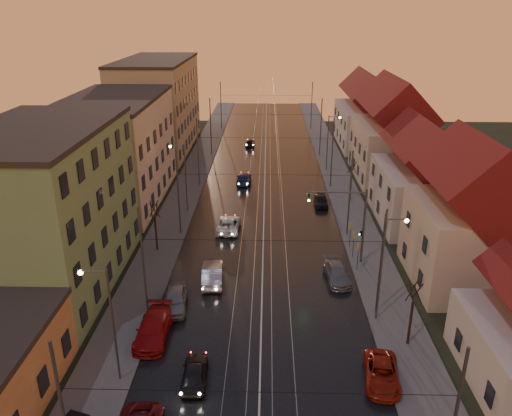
# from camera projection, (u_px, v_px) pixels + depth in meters

# --- Properties ---
(ground) EXTENTS (160.00, 160.00, 0.00)m
(ground) POSITION_uv_depth(u_px,v_px,m) (259.00, 406.00, 29.35)
(ground) COLOR black
(ground) RESTS_ON ground
(road) EXTENTS (16.00, 120.00, 0.04)m
(road) POSITION_uv_depth(u_px,v_px,m) (265.00, 184.00, 66.44)
(road) COLOR black
(road) RESTS_ON ground
(sidewalk_left) EXTENTS (4.00, 120.00, 0.15)m
(sidewalk_left) POSITION_uv_depth(u_px,v_px,m) (190.00, 183.00, 66.64)
(sidewalk_left) COLOR #4C4C4C
(sidewalk_left) RESTS_ON ground
(sidewalk_right) EXTENTS (4.00, 120.00, 0.15)m
(sidewalk_right) POSITION_uv_depth(u_px,v_px,m) (340.00, 184.00, 66.20)
(sidewalk_right) COLOR #4C4C4C
(sidewalk_right) RESTS_ON ground
(tram_rail_0) EXTENTS (0.06, 120.00, 0.03)m
(tram_rail_0) POSITION_uv_depth(u_px,v_px,m) (248.00, 183.00, 66.48)
(tram_rail_0) COLOR gray
(tram_rail_0) RESTS_ON road
(tram_rail_1) EXTENTS (0.06, 120.00, 0.03)m
(tram_rail_1) POSITION_uv_depth(u_px,v_px,m) (259.00, 183.00, 66.44)
(tram_rail_1) COLOR gray
(tram_rail_1) RESTS_ON road
(tram_rail_2) EXTENTS (0.06, 120.00, 0.03)m
(tram_rail_2) POSITION_uv_depth(u_px,v_px,m) (270.00, 183.00, 66.41)
(tram_rail_2) COLOR gray
(tram_rail_2) RESTS_ON road
(tram_rail_3) EXTENTS (0.06, 120.00, 0.03)m
(tram_rail_3) POSITION_uv_depth(u_px,v_px,m) (281.00, 184.00, 66.38)
(tram_rail_3) COLOR gray
(tram_rail_3) RESTS_ON road
(apartment_left_1) EXTENTS (10.00, 18.00, 13.00)m
(apartment_left_1) POSITION_uv_depth(u_px,v_px,m) (46.00, 211.00, 40.30)
(apartment_left_1) COLOR #68935D
(apartment_left_1) RESTS_ON ground
(apartment_left_2) EXTENTS (10.00, 20.00, 12.00)m
(apartment_left_2) POSITION_uv_depth(u_px,v_px,m) (117.00, 151.00, 59.04)
(apartment_left_2) COLOR beige
(apartment_left_2) RESTS_ON ground
(apartment_left_3) EXTENTS (10.00, 24.00, 14.00)m
(apartment_left_3) POSITION_uv_depth(u_px,v_px,m) (158.00, 106.00, 80.92)
(apartment_left_3) COLOR tan
(apartment_left_3) RESTS_ON ground
(house_right_1) EXTENTS (8.67, 10.20, 10.80)m
(house_right_1) POSITION_uv_depth(u_px,v_px,m) (470.00, 223.00, 40.85)
(house_right_1) COLOR beige
(house_right_1) RESTS_ON ground
(house_right_2) EXTENTS (9.18, 12.24, 9.20)m
(house_right_2) POSITION_uv_depth(u_px,v_px,m) (423.00, 181.00, 53.20)
(house_right_2) COLOR beige
(house_right_2) RESTS_ON ground
(house_right_3) EXTENTS (9.18, 14.28, 11.50)m
(house_right_3) POSITION_uv_depth(u_px,v_px,m) (392.00, 136.00, 66.68)
(house_right_3) COLOR beige
(house_right_3) RESTS_ON ground
(house_right_4) EXTENTS (9.18, 16.32, 10.00)m
(house_right_4) POSITION_uv_depth(u_px,v_px,m) (367.00, 115.00, 83.66)
(house_right_4) COLOR beige
(house_right_4) RESTS_ON ground
(catenary_pole_l_1) EXTENTS (0.16, 0.16, 9.00)m
(catenary_pole_l_1) POSITION_uv_depth(u_px,v_px,m) (143.00, 264.00, 36.21)
(catenary_pole_l_1) COLOR #595B60
(catenary_pole_l_1) RESTS_ON ground
(catenary_pole_r_1) EXTENTS (0.16, 0.16, 9.00)m
(catenary_pole_r_1) POSITION_uv_depth(u_px,v_px,m) (381.00, 267.00, 35.82)
(catenary_pole_r_1) COLOR #595B60
(catenary_pole_r_1) RESTS_ON ground
(catenary_pole_l_2) EXTENTS (0.16, 0.16, 9.00)m
(catenary_pole_l_2) POSITION_uv_depth(u_px,v_px,m) (178.00, 193.00, 50.12)
(catenary_pole_l_2) COLOR #595B60
(catenary_pole_l_2) RESTS_ON ground
(catenary_pole_r_2) EXTENTS (0.16, 0.16, 9.00)m
(catenary_pole_r_2) POSITION_uv_depth(u_px,v_px,m) (350.00, 194.00, 49.74)
(catenary_pole_r_2) COLOR #595B60
(catenary_pole_r_2) RESTS_ON ground
(catenary_pole_l_3) EXTENTS (0.16, 0.16, 9.00)m
(catenary_pole_l_3) POSITION_uv_depth(u_px,v_px,m) (198.00, 153.00, 64.03)
(catenary_pole_l_3) COLOR #595B60
(catenary_pole_l_3) RESTS_ON ground
(catenary_pole_r_3) EXTENTS (0.16, 0.16, 9.00)m
(catenary_pole_r_3) POSITION_uv_depth(u_px,v_px,m) (332.00, 154.00, 63.65)
(catenary_pole_r_3) COLOR #595B60
(catenary_pole_r_3) RESTS_ON ground
(catenary_pole_l_4) EXTENTS (0.16, 0.16, 9.00)m
(catenary_pole_l_4) POSITION_uv_depth(u_px,v_px,m) (211.00, 127.00, 77.95)
(catenary_pole_l_4) COLOR #595B60
(catenary_pole_l_4) RESTS_ON ground
(catenary_pole_r_4) EXTENTS (0.16, 0.16, 9.00)m
(catenary_pole_r_4) POSITION_uv_depth(u_px,v_px,m) (321.00, 127.00, 77.56)
(catenary_pole_r_4) COLOR #595B60
(catenary_pole_r_4) RESTS_ON ground
(catenary_pole_l_5) EXTENTS (0.16, 0.16, 9.00)m
(catenary_pole_l_5) POSITION_uv_depth(u_px,v_px,m) (221.00, 106.00, 94.64)
(catenary_pole_l_5) COLOR #595B60
(catenary_pole_l_5) RESTS_ON ground
(catenary_pole_r_5) EXTENTS (0.16, 0.16, 9.00)m
(catenary_pole_r_5) POSITION_uv_depth(u_px,v_px,m) (312.00, 106.00, 94.26)
(catenary_pole_r_5) COLOR #595B60
(catenary_pole_r_5) RESTS_ON ground
(street_lamp_0) EXTENTS (1.75, 0.32, 8.00)m
(street_lamp_0) POSITION_uv_depth(u_px,v_px,m) (107.00, 314.00, 29.58)
(street_lamp_0) COLOR #595B60
(street_lamp_0) RESTS_ON ground
(street_lamp_1) EXTENTS (1.75, 0.32, 8.00)m
(street_lamp_1) POSITION_uv_depth(u_px,v_px,m) (386.00, 256.00, 36.59)
(street_lamp_1) COLOR #595B60
(street_lamp_1) RESTS_ON ground
(street_lamp_2) EXTENTS (1.75, 0.32, 8.00)m
(street_lamp_2) POSITION_uv_depth(u_px,v_px,m) (183.00, 171.00, 55.55)
(street_lamp_2) COLOR #595B60
(street_lamp_2) RESTS_ON ground
(street_lamp_3) EXTENTS (1.75, 0.32, 8.00)m
(street_lamp_3) POSITION_uv_depth(u_px,v_px,m) (330.00, 137.00, 69.99)
(street_lamp_3) COLOR #595B60
(street_lamp_3) RESTS_ON ground
(traffic_light_mast) EXTENTS (5.30, 0.32, 7.20)m
(traffic_light_mast) POSITION_uv_depth(u_px,v_px,m) (353.00, 217.00, 44.14)
(traffic_light_mast) COLOR #595B60
(traffic_light_mast) RESTS_ON ground
(bare_tree_0) EXTENTS (1.09, 1.09, 5.11)m
(bare_tree_0) POSITION_uv_depth(u_px,v_px,m) (156.00, 227.00, 47.20)
(bare_tree_0) COLOR black
(bare_tree_0) RESTS_ON ground
(bare_tree_1) EXTENTS (1.09, 1.09, 5.11)m
(bare_tree_1) POSITION_uv_depth(u_px,v_px,m) (411.00, 315.00, 33.76)
(bare_tree_1) COLOR black
(bare_tree_1) RESTS_ON ground
(bare_tree_2) EXTENTS (1.09, 1.09, 5.11)m
(bare_tree_2) POSITION_uv_depth(u_px,v_px,m) (351.00, 181.00, 59.72)
(bare_tree_2) COLOR black
(bare_tree_2) RESTS_ON ground
(driving_car_0) EXTENTS (1.68, 3.86, 1.30)m
(driving_car_0) POSITION_uv_depth(u_px,v_px,m) (195.00, 373.00, 31.08)
(driving_car_0) COLOR black
(driving_car_0) RESTS_ON ground
(driving_car_1) EXTENTS (2.04, 4.91, 1.58)m
(driving_car_1) POSITION_uv_depth(u_px,v_px,m) (212.00, 274.00, 42.40)
(driving_car_1) COLOR #A9A9AF
(driving_car_1) RESTS_ON ground
(driving_car_2) EXTENTS (2.46, 5.01, 1.37)m
(driving_car_2) POSITION_uv_depth(u_px,v_px,m) (229.00, 224.00, 52.31)
(driving_car_2) COLOR silver
(driving_car_2) RESTS_ON ground
(driving_car_3) EXTENTS (2.00, 4.78, 1.38)m
(driving_car_3) POSITION_uv_depth(u_px,v_px,m) (244.00, 178.00, 66.45)
(driving_car_3) COLOR #1A264F
(driving_car_3) RESTS_ON ground
(driving_car_4) EXTENTS (1.51, 3.67, 1.25)m
(driving_car_4) POSITION_uv_depth(u_px,v_px,m) (250.00, 143.00, 84.28)
(driving_car_4) COLOR black
(driving_car_4) RESTS_ON ground
(parked_left_2) EXTENTS (2.17, 5.31, 1.54)m
(parked_left_2) POSITION_uv_depth(u_px,v_px,m) (153.00, 328.00, 35.17)
(parked_left_2) COLOR #9B0F11
(parked_left_2) RESTS_ON ground
(parked_left_3) EXTENTS (2.19, 4.62, 1.53)m
(parked_left_3) POSITION_uv_depth(u_px,v_px,m) (175.00, 299.00, 38.74)
(parked_left_3) COLOR gray
(parked_left_3) RESTS_ON ground
(parked_right_0) EXTENTS (2.61, 4.70, 1.24)m
(parked_right_0) POSITION_uv_depth(u_px,v_px,m) (382.00, 374.00, 31.05)
(parked_right_0) COLOR maroon
(parked_right_0) RESTS_ON ground
(parked_right_1) EXTENTS (2.21, 4.67, 1.32)m
(parked_right_1) POSITION_uv_depth(u_px,v_px,m) (337.00, 273.00, 42.73)
(parked_right_1) COLOR gray
(parked_right_1) RESTS_ON ground
(parked_right_2) EXTENTS (1.61, 3.89, 1.32)m
(parked_right_2) POSITION_uv_depth(u_px,v_px,m) (321.00, 200.00, 58.87)
(parked_right_2) COLOR black
(parked_right_2) RESTS_ON ground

